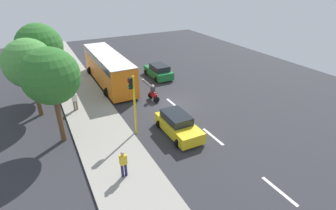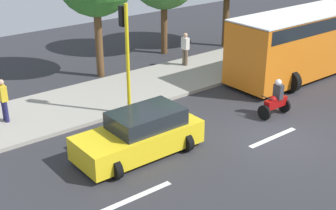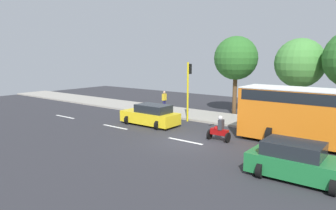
# 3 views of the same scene
# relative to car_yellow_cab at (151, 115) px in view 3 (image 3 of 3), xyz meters

# --- Properties ---
(ground_plane) EXTENTS (40.00, 60.00, 0.10)m
(ground_plane) POSITION_rel_car_yellow_cab_xyz_m (-2.03, -4.44, -0.76)
(ground_plane) COLOR #2D2D33
(sidewalk) EXTENTS (4.00, 60.00, 0.15)m
(sidewalk) POSITION_rel_car_yellow_cab_xyz_m (4.97, -4.44, -0.64)
(sidewalk) COLOR #9E998E
(sidewalk) RESTS_ON ground
(lane_stripe_north) EXTENTS (0.20, 2.40, 0.01)m
(lane_stripe_north) POSITION_rel_car_yellow_cab_xyz_m (-2.03, -10.44, -0.71)
(lane_stripe_north) COLOR white
(lane_stripe_north) RESTS_ON ground
(lane_stripe_mid) EXTENTS (0.20, 2.40, 0.01)m
(lane_stripe_mid) POSITION_rel_car_yellow_cab_xyz_m (-2.03, -4.44, -0.71)
(lane_stripe_mid) COLOR white
(lane_stripe_mid) RESTS_ON ground
(lane_stripe_south) EXTENTS (0.20, 2.40, 0.01)m
(lane_stripe_south) POSITION_rel_car_yellow_cab_xyz_m (-2.03, 1.56, -0.71)
(lane_stripe_south) COLOR white
(lane_stripe_south) RESTS_ON ground
(lane_stripe_far_south) EXTENTS (0.20, 2.40, 0.01)m
(lane_stripe_far_south) POSITION_rel_car_yellow_cab_xyz_m (-2.03, 7.56, -0.71)
(lane_stripe_far_south) COLOR white
(lane_stripe_far_south) RESTS_ON ground
(car_yellow_cab) EXTENTS (2.23, 4.32, 1.52)m
(car_yellow_cab) POSITION_rel_car_yellow_cab_xyz_m (0.00, 0.00, 0.00)
(car_yellow_cab) COLOR yellow
(car_yellow_cab) RESTS_ON ground
(car_green) EXTENTS (2.29, 4.10, 1.52)m
(car_green) POSITION_rel_car_yellow_cab_xyz_m (-3.86, -11.27, -0.00)
(car_green) COLOR #1E7238
(car_green) RESTS_ON ground
(motorcycle) EXTENTS (0.60, 1.30, 1.53)m
(motorcycle) POSITION_rel_car_yellow_cab_xyz_m (-0.79, -5.99, -0.07)
(motorcycle) COLOR black
(motorcycle) RESTS_ON ground
(pedestrian_near_signal) EXTENTS (0.40, 0.24, 1.69)m
(pedestrian_near_signal) POSITION_rel_car_yellow_cab_xyz_m (5.04, 2.71, 0.35)
(pedestrian_near_signal) COLOR #1E1E4C
(pedestrian_near_signal) RESTS_ON sidewalk
(pedestrian_by_tree) EXTENTS (0.40, 0.24, 1.69)m
(pedestrian_by_tree) POSITION_rel_car_yellow_cab_xyz_m (5.99, -7.05, 0.35)
(pedestrian_by_tree) COLOR #72604C
(pedestrian_by_tree) RESTS_ON sidewalk
(traffic_light_corner) EXTENTS (0.49, 0.24, 4.50)m
(traffic_light_corner) POSITION_rel_car_yellow_cab_xyz_m (2.82, -1.39, 2.22)
(traffic_light_corner) COLOR yellow
(traffic_light_corner) RESTS_ON ground
(street_tree_north) EXTENTS (3.65, 3.65, 6.62)m
(street_tree_north) POSITION_rel_car_yellow_cab_xyz_m (7.57, -2.96, 4.05)
(street_tree_north) COLOR brown
(street_tree_north) RESTS_ON ground
(street_tree_south) EXTENTS (3.82, 3.82, 6.33)m
(street_tree_south) POSITION_rel_car_yellow_cab_xyz_m (8.69, -7.79, 3.69)
(street_tree_south) COLOR brown
(street_tree_south) RESTS_ON ground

